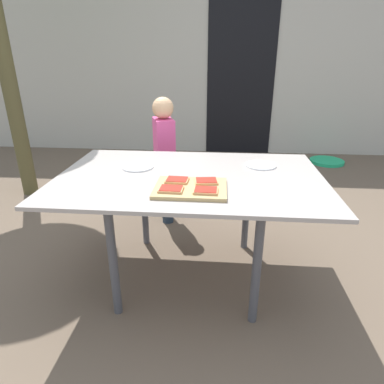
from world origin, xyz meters
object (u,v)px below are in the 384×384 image
at_px(cutting_board, 191,188).
at_px(garden_hose_coil, 327,161).
at_px(pizza_slice_near_right, 206,190).
at_px(child_left, 164,153).
at_px(dining_table, 190,186).
at_px(pizza_slice_near_left, 171,189).
at_px(plate_white_right, 261,165).
at_px(plate_white_left, 138,167).
at_px(pizza_slice_far_right, 206,181).
at_px(pizza_slice_far_left, 177,180).

xyz_separation_m(cutting_board, garden_hose_coil, (1.56, 2.75, -0.67)).
distance_m(pizza_slice_near_right, child_left, 1.13).
distance_m(dining_table, pizza_slice_near_left, 0.30).
bearing_deg(pizza_slice_near_right, cutting_board, 141.49).
xyz_separation_m(pizza_slice_near_right, garden_hose_coil, (1.48, 2.82, -0.69)).
relative_size(pizza_slice_near_left, plate_white_right, 0.64).
bearing_deg(plate_white_left, pizza_slice_far_right, -31.38).
xyz_separation_m(pizza_slice_near_left, plate_white_right, (0.49, 0.48, -0.02)).
bearing_deg(dining_table, plate_white_left, 161.46).
relative_size(pizza_slice_far_left, pizza_slice_near_right, 1.02).
relative_size(cutting_board, pizza_slice_far_left, 2.95).
xyz_separation_m(plate_white_left, plate_white_right, (0.75, 0.10, 0.00)).
relative_size(pizza_slice_far_left, child_left, 0.12).
bearing_deg(plate_white_right, pizza_slice_far_left, -143.01).
distance_m(pizza_slice_near_left, garden_hose_coil, 3.33).
bearing_deg(dining_table, garden_hose_coil, 58.06).
distance_m(pizza_slice_near_left, plate_white_left, 0.47).
distance_m(cutting_board, pizza_slice_far_right, 0.10).
height_order(dining_table, pizza_slice_far_right, pizza_slice_far_right).
distance_m(pizza_slice_far_left, pizza_slice_near_left, 0.13).
bearing_deg(cutting_board, garden_hose_coil, 60.49).
xyz_separation_m(pizza_slice_far_right, garden_hose_coil, (1.48, 2.69, -0.69)).
xyz_separation_m(pizza_slice_far_left, child_left, (-0.22, 0.93, -0.12)).
relative_size(cutting_board, plate_white_left, 1.92).
xyz_separation_m(pizza_slice_near_right, plate_white_right, (0.32, 0.49, -0.02)).
distance_m(cutting_board, plate_white_left, 0.48).
xyz_separation_m(pizza_slice_far_left, plate_white_left, (-0.27, 0.26, -0.02)).
bearing_deg(pizza_slice_near_left, pizza_slice_far_right, 36.85).
xyz_separation_m(pizza_slice_far_right, child_left, (-0.38, 0.93, -0.12)).
distance_m(pizza_slice_near_right, plate_white_left, 0.58).
relative_size(pizza_slice_far_left, garden_hose_coil, 0.28).
relative_size(cutting_board, plate_white_right, 1.92).
xyz_separation_m(pizza_slice_far_right, plate_white_right, (0.32, 0.36, -0.02)).
distance_m(pizza_slice_far_right, pizza_slice_near_right, 0.13).
height_order(pizza_slice_near_left, plate_white_right, pizza_slice_near_left).
bearing_deg(pizza_slice_near_left, pizza_slice_near_right, -1.17).
bearing_deg(pizza_slice_far_left, plate_white_right, 36.99).
bearing_deg(pizza_slice_far_right, child_left, 112.12).
bearing_deg(garden_hose_coil, pizza_slice_near_left, -120.39).
bearing_deg(pizza_slice_far_right, plate_white_right, 48.30).
relative_size(pizza_slice_far_right, plate_white_right, 0.68).
relative_size(dining_table, pizza_slice_far_right, 11.68).
xyz_separation_m(pizza_slice_near_left, plate_white_left, (-0.26, 0.39, -0.02)).
height_order(dining_table, pizza_slice_near_left, pizza_slice_near_left).
xyz_separation_m(child_left, garden_hose_coil, (1.86, 1.76, -0.56)).
xyz_separation_m(pizza_slice_near_right, child_left, (-0.38, 1.06, -0.12)).
xyz_separation_m(dining_table, child_left, (-0.28, 0.78, -0.04)).
xyz_separation_m(dining_table, pizza_slice_near_right, (0.10, -0.28, 0.09)).
distance_m(pizza_slice_far_right, garden_hose_coil, 3.14).
xyz_separation_m(plate_white_left, child_left, (0.05, 0.67, -0.10)).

